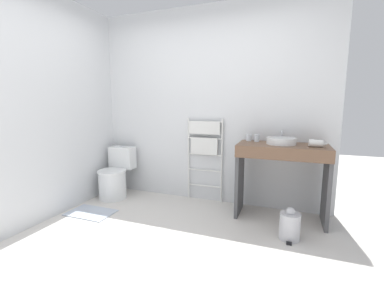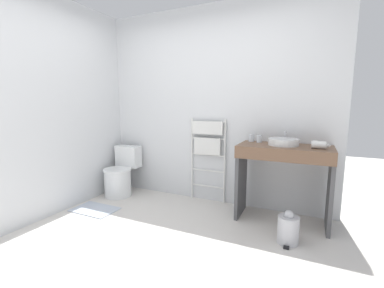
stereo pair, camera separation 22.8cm
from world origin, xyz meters
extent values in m
plane|color=silver|center=(0.00, 0.00, 0.00)|extent=(12.00, 12.00, 0.00)
cube|color=silver|center=(0.00, 1.64, 1.30)|extent=(3.28, 0.12, 2.61)
cube|color=silver|center=(-1.58, 0.79, 1.30)|extent=(0.12, 2.33, 2.61)
cylinder|color=white|center=(-1.25, 1.16, 0.19)|extent=(0.38, 0.38, 0.39)
cylinder|color=white|center=(-1.25, 1.16, 0.40)|extent=(0.40, 0.40, 0.02)
cube|color=white|center=(-1.25, 1.42, 0.55)|extent=(0.38, 0.18, 0.32)
cylinder|color=silver|center=(-1.25, 1.42, 0.71)|extent=(0.05, 0.05, 0.01)
cylinder|color=white|center=(-0.23, 1.55, 0.57)|extent=(0.02, 0.02, 1.15)
cylinder|color=white|center=(0.25, 1.55, 0.57)|extent=(0.02, 0.02, 1.15)
cylinder|color=white|center=(0.01, 1.55, 0.21)|extent=(0.48, 0.02, 0.02)
cylinder|color=white|center=(0.01, 1.55, 0.43)|extent=(0.48, 0.02, 0.02)
cylinder|color=white|center=(0.01, 1.55, 0.65)|extent=(0.48, 0.02, 0.02)
cylinder|color=white|center=(0.01, 1.55, 0.88)|extent=(0.48, 0.02, 0.02)
cylinder|color=white|center=(0.01, 1.55, 1.10)|extent=(0.48, 0.02, 0.02)
cube|color=silver|center=(0.01, 1.52, 1.03)|extent=(0.43, 0.04, 0.17)
cube|color=silver|center=(0.01, 1.52, 0.78)|extent=(0.37, 0.04, 0.22)
cube|color=brown|center=(1.02, 1.31, 0.86)|extent=(0.99, 0.51, 0.03)
cube|color=brown|center=(1.02, 1.06, 0.80)|extent=(0.99, 0.02, 0.10)
cube|color=#4C4C4F|center=(0.54, 1.31, 0.42)|extent=(0.04, 0.43, 0.85)
cube|color=#4C4C4F|center=(1.49, 1.31, 0.42)|extent=(0.04, 0.43, 0.85)
cylinder|color=white|center=(1.00, 1.33, 0.92)|extent=(0.33, 0.33, 0.07)
cylinder|color=silver|center=(1.00, 1.33, 0.95)|extent=(0.27, 0.27, 0.01)
cylinder|color=silver|center=(1.00, 1.52, 0.95)|extent=(0.02, 0.02, 0.14)
cylinder|color=silver|center=(1.00, 1.48, 1.01)|extent=(0.02, 0.09, 0.02)
cylinder|color=silver|center=(0.61, 1.47, 0.92)|extent=(0.07, 0.07, 0.09)
cylinder|color=silver|center=(0.71, 1.44, 0.93)|extent=(0.06, 0.06, 0.09)
cylinder|color=white|center=(1.35, 1.24, 0.92)|extent=(0.14, 0.08, 0.08)
cone|color=silver|center=(1.44, 1.24, 0.92)|extent=(0.05, 0.07, 0.07)
cube|color=white|center=(1.32, 1.33, 0.92)|extent=(0.05, 0.11, 0.06)
cylinder|color=#B7B7BC|center=(1.13, 0.83, 0.13)|extent=(0.20, 0.20, 0.27)
sphere|color=#B7B7BC|center=(1.13, 0.83, 0.29)|extent=(0.09, 0.09, 0.09)
cube|color=black|center=(1.13, 0.72, 0.01)|extent=(0.05, 0.04, 0.02)
cube|color=#B2BCCC|center=(-1.17, 0.63, 0.01)|extent=(0.56, 0.36, 0.01)
camera|label=1|loc=(1.06, -1.75, 1.33)|focal=24.00mm
camera|label=2|loc=(1.27, -1.66, 1.33)|focal=24.00mm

